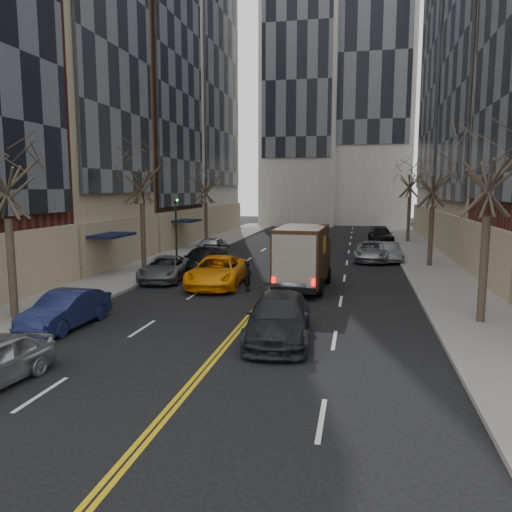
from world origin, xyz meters
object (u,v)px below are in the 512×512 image
at_px(observer_sedan, 279,318).
at_px(pedestrian, 248,276).
at_px(taxi, 217,271).
at_px(ups_truck, 303,258).

xyz_separation_m(observer_sedan, pedestrian, (-2.76, 7.59, 0.01)).
relative_size(taxi, pedestrian, 3.67).
height_order(observer_sedan, pedestrian, pedestrian).
relative_size(ups_truck, observer_sedan, 1.12).
relative_size(ups_truck, taxi, 1.07).
distance_m(ups_truck, observer_sedan, 8.72).
relative_size(observer_sedan, pedestrian, 3.51).
bearing_deg(pedestrian, taxi, 67.04).
height_order(observer_sedan, taxi, taxi).
bearing_deg(ups_truck, pedestrian, -154.91).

